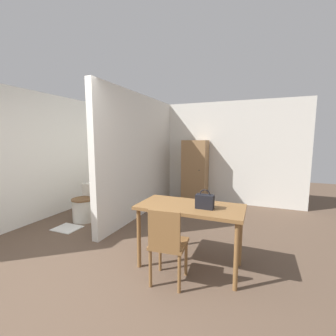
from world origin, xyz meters
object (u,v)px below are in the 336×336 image
at_px(dining_table, 190,213).
at_px(wooden_chair, 167,243).
at_px(wooden_cabinet, 195,172).
at_px(toilet, 85,206).
at_px(handbag, 205,201).

relative_size(dining_table, wooden_chair, 1.47).
bearing_deg(wooden_cabinet, toilet, -129.41).
bearing_deg(toilet, dining_table, -18.36).
height_order(dining_table, wooden_chair, wooden_chair).
bearing_deg(wooden_chair, dining_table, 68.85).
height_order(wooden_chair, wooden_cabinet, wooden_cabinet).
height_order(dining_table, wooden_cabinet, wooden_cabinet).
xyz_separation_m(wooden_chair, toilet, (-2.26, 1.23, -0.19)).
relative_size(dining_table, toilet, 1.84).
bearing_deg(toilet, wooden_chair, -28.53).
height_order(toilet, wooden_cabinet, wooden_cabinet).
relative_size(wooden_chair, handbag, 3.85).
bearing_deg(dining_table, wooden_chair, -105.99).
distance_m(dining_table, wooden_chair, 0.50).
relative_size(dining_table, handbag, 5.64).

